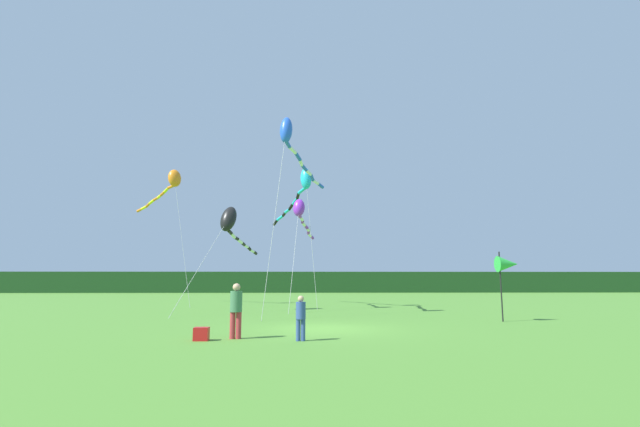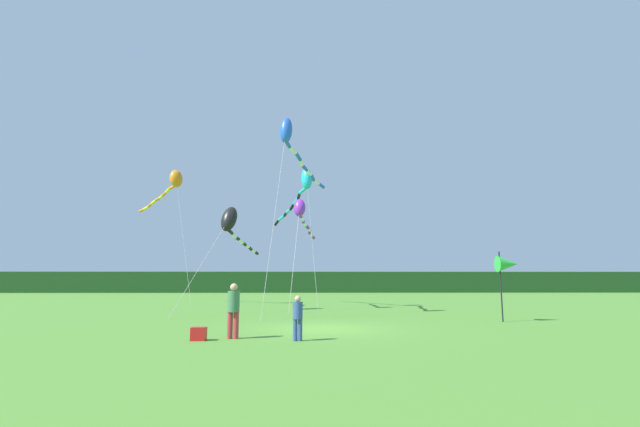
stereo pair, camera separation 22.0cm
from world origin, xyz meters
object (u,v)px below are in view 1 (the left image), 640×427
at_px(kite_black, 231,223).
at_px(kite_blue, 292,141).
at_px(cooler_box, 201,334).
at_px(person_adult, 236,308).
at_px(kite_purple, 301,213).
at_px(banner_flag_pole, 507,265).
at_px(person_child, 301,315).
at_px(kite_orange, 170,183).
at_px(kite_cyan, 301,187).

relative_size(kite_black, kite_blue, 0.94).
bearing_deg(cooler_box, person_adult, 22.18).
relative_size(cooler_box, kite_black, 0.04).
relative_size(person_adult, kite_purple, 0.23).
bearing_deg(banner_flag_pole, kite_black, 152.53).
bearing_deg(person_child, banner_flag_pole, 32.91).
relative_size(banner_flag_pole, kite_purple, 0.41).
bearing_deg(kite_black, kite_orange, 133.66).
xyz_separation_m(person_child, kite_orange, (-9.71, 18.28, 7.95)).
bearing_deg(kite_black, person_child, -71.15).
xyz_separation_m(person_adult, person_child, (1.99, -0.54, -0.20)).
bearing_deg(cooler_box, kite_black, 96.31).
height_order(kite_cyan, kite_black, kite_cyan).
height_order(kite_cyan, kite_blue, kite_blue).
relative_size(banner_flag_pole, kite_blue, 0.29).
xyz_separation_m(kite_cyan, kite_blue, (-0.45, -5.87, 1.26)).
distance_m(banner_flag_pole, kite_black, 15.12).
bearing_deg(kite_purple, kite_black, -163.32).
bearing_deg(kite_orange, kite_purple, -25.06).
xyz_separation_m(person_child, kite_purple, (-0.23, 13.85, 5.15)).
relative_size(kite_purple, kite_orange, 0.75).
xyz_separation_m(person_adult, cooler_box, (-0.94, -0.38, -0.74)).
height_order(kite_black, kite_blue, kite_blue).
bearing_deg(person_adult, kite_orange, 113.50).
xyz_separation_m(cooler_box, kite_cyan, (2.71, 15.41, 7.69)).
height_order(cooler_box, kite_blue, kite_blue).
relative_size(person_child, kite_black, 0.14).
bearing_deg(kite_purple, cooler_box, -101.16).
bearing_deg(kite_cyan, kite_orange, 163.98).
distance_m(kite_purple, kite_black, 4.34).
relative_size(kite_cyan, kite_blue, 0.88).
distance_m(cooler_box, banner_flag_pole, 13.28).
bearing_deg(kite_black, kite_blue, -38.91).
relative_size(person_adult, cooler_box, 3.88).
relative_size(person_child, kite_orange, 0.14).
bearing_deg(kite_purple, kite_cyan, 89.78).
bearing_deg(kite_black, person_adult, -79.15).
distance_m(kite_cyan, kite_black, 5.76).
height_order(kite_purple, kite_black, kite_purple).
relative_size(kite_purple, kite_black, 0.74).
distance_m(person_child, banner_flag_pole, 10.74).
bearing_deg(person_adult, kite_blue, 81.82).
relative_size(person_adult, person_child, 1.27).
xyz_separation_m(kite_purple, kite_orange, (-9.48, 4.43, 2.80)).
xyz_separation_m(cooler_box, kite_purple, (2.70, 13.70, 5.69)).
bearing_deg(kite_black, banner_flag_pole, -27.47).
relative_size(banner_flag_pole, kite_cyan, 0.33).
height_order(cooler_box, kite_purple, kite_purple).
bearing_deg(person_child, kite_orange, 117.97).
bearing_deg(cooler_box, kite_cyan, 80.02).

